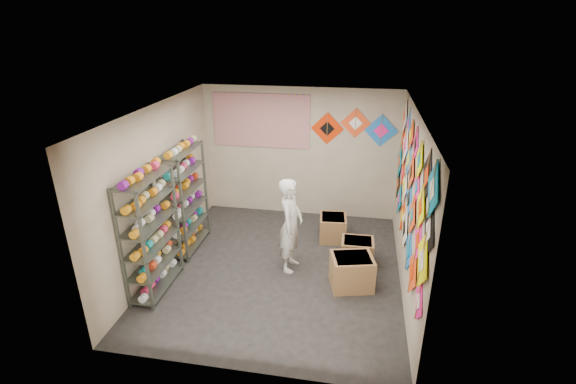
% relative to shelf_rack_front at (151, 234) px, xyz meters
% --- Properties ---
extents(ground, '(4.50, 4.50, 0.00)m').
position_rel_shelf_rack_front_xyz_m(ground, '(1.78, 0.85, -0.95)').
color(ground, black).
extents(room_walls, '(4.50, 4.50, 4.50)m').
position_rel_shelf_rack_front_xyz_m(room_walls, '(1.78, 0.85, 0.69)').
color(room_walls, '#B7A78C').
rests_on(room_walls, ground).
extents(shelf_rack_front, '(0.40, 1.10, 1.90)m').
position_rel_shelf_rack_front_xyz_m(shelf_rack_front, '(0.00, 0.00, 0.00)').
color(shelf_rack_front, '#4C5147').
rests_on(shelf_rack_front, ground).
extents(shelf_rack_back, '(0.40, 1.10, 1.90)m').
position_rel_shelf_rack_front_xyz_m(shelf_rack_back, '(0.00, 1.30, 0.00)').
color(shelf_rack_back, '#4C5147').
rests_on(shelf_rack_back, ground).
extents(string_spools, '(0.12, 2.36, 0.12)m').
position_rel_shelf_rack_front_xyz_m(string_spools, '(-0.00, 0.65, 0.10)').
color(string_spools, '#EC2D59').
rests_on(string_spools, ground).
extents(kite_wall_display, '(0.06, 4.33, 2.08)m').
position_rel_shelf_rack_front_xyz_m(kite_wall_display, '(3.76, 0.85, 0.68)').
color(kite_wall_display, '#F71D89').
rests_on(kite_wall_display, room_walls).
extents(back_wall_kites, '(1.71, 0.02, 0.76)m').
position_rel_shelf_rack_front_xyz_m(back_wall_kites, '(2.86, 3.09, 0.99)').
color(back_wall_kites, red).
rests_on(back_wall_kites, room_walls).
extents(poster, '(2.00, 0.01, 1.10)m').
position_rel_shelf_rack_front_xyz_m(poster, '(0.98, 3.08, 1.05)').
color(poster, '#964EAB').
rests_on(poster, room_walls).
extents(shopkeeper, '(0.66, 0.50, 1.61)m').
position_rel_shelf_rack_front_xyz_m(shopkeeper, '(1.96, 0.93, -0.14)').
color(shopkeeper, beige).
rests_on(shopkeeper, ground).
extents(carton_a, '(0.74, 0.67, 0.53)m').
position_rel_shelf_rack_front_xyz_m(carton_a, '(3.00, 0.58, -0.69)').
color(carton_a, brown).
rests_on(carton_a, ground).
extents(carton_b, '(0.55, 0.46, 0.45)m').
position_rel_shelf_rack_front_xyz_m(carton_b, '(3.07, 1.27, -0.73)').
color(carton_b, brown).
rests_on(carton_b, ground).
extents(carton_c, '(0.54, 0.59, 0.47)m').
position_rel_shelf_rack_front_xyz_m(carton_c, '(2.59, 2.05, -0.71)').
color(carton_c, brown).
rests_on(carton_c, ground).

